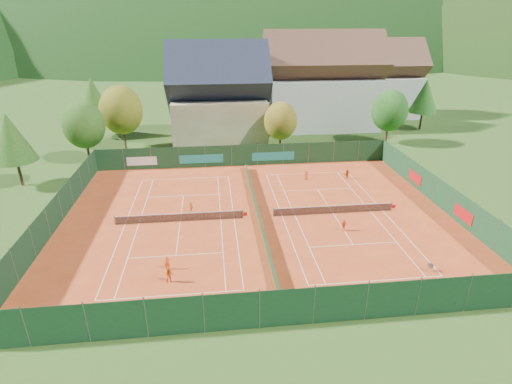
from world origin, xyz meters
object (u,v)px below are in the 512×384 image
object	(u,v)px
player_right_near	(344,225)
player_right_far_b	(347,174)
player_left_mid	(169,275)
player_right_far_a	(306,175)
player_left_near	(167,263)
player_left_far	(191,207)
hotel_block_a	(322,87)
hotel_block_b	(378,83)
ball_hopper	(430,266)
chalet	(219,100)

from	to	relation	value
player_right_near	player_right_far_b	xyz separation A→B (m)	(4.73, 13.31, -0.01)
player_left_mid	player_right_far_a	bearing A→B (deg)	48.63
player_left_near	player_left_far	xyz separation A→B (m)	(1.57, 10.40, -0.01)
hotel_block_a	player_right_far_b	bearing A→B (deg)	-97.28
hotel_block_b	player_right_far_a	world-z (taller)	hotel_block_b
player_right_near	player_left_mid	bearing A→B (deg)	-173.11
ball_hopper	player_left_far	size ratio (longest dim) A/B	0.68
chalet	player_left_mid	xyz separation A→B (m)	(-5.19, -40.27, -5.95)
player_left_far	player_right_far_b	bearing A→B (deg)	-146.16
player_left_mid	player_right_far_b	size ratio (longest dim) A/B	1.11
hotel_block_a	hotel_block_b	xyz separation A→B (m)	(14.00, 8.00, -0.76)
chalet	hotel_block_a	bearing A→B (deg)	17.53
hotel_block_b	player_left_mid	distance (m)	66.62
hotel_block_a	player_left_far	xyz separation A→B (m)	(-22.94, -34.03, -6.79)
player_left_mid	player_right_far_b	world-z (taller)	player_left_mid
chalet	hotel_block_a	size ratio (longest dim) A/B	0.75
chalet	player_right_far_b	xyz separation A→B (m)	(15.61, -20.50, -6.02)
hotel_block_a	player_right_far_a	distance (m)	28.40
ball_hopper	player_left_mid	xyz separation A→B (m)	(-20.96, 0.90, 0.12)
hotel_block_a	player_left_near	size ratio (longest dim) A/B	17.86
hotel_block_a	ball_hopper	xyz separation A→B (m)	(-3.23, -47.17, -6.83)
hotel_block_a	player_right_near	xyz separation A→B (m)	(-8.12, -39.81, -6.76)
player_left_far	player_right_far_a	distance (m)	16.29
ball_hopper	player_right_far_a	size ratio (longest dim) A/B	0.64
chalet	ball_hopper	world-z (taller)	chalet
chalet	hotel_block_b	bearing A→B (deg)	22.99
hotel_block_b	ball_hopper	bearing A→B (deg)	-107.34
chalet	player_right_far_a	xyz separation A→B (m)	(10.35, -20.20, -6.00)
hotel_block_a	player_left_mid	bearing A→B (deg)	-117.60
player_left_near	player_right_far_b	bearing A→B (deg)	32.96
ball_hopper	player_left_far	world-z (taller)	player_left_far
player_left_mid	player_left_far	world-z (taller)	player_left_mid
hotel_block_b	player_left_near	distance (m)	65.33
player_left_mid	player_left_far	distance (m)	12.31
player_right_far_a	ball_hopper	bearing A→B (deg)	86.75
hotel_block_b	player_right_near	distance (m)	53.02
ball_hopper	player_left_near	bearing A→B (deg)	172.65
chalet	player_left_mid	world-z (taller)	chalet
player_right_near	ball_hopper	bearing A→B (deg)	-71.41
hotel_block_a	ball_hopper	size ratio (longest dim) A/B	27.00
chalet	player_right_far_b	world-z (taller)	chalet
hotel_block_a	player_left_far	bearing A→B (deg)	-123.99
hotel_block_b	player_right_far_a	distance (m)	41.46
player_left_mid	hotel_block_a	bearing A→B (deg)	58.76
player_left_mid	player_right_far_b	xyz separation A→B (m)	(20.80, 19.77, -0.07)
player_left_far	player_right_near	xyz separation A→B (m)	(14.82, -5.78, 0.03)
hotel_block_b	player_left_mid	xyz separation A→B (m)	(-38.19, -54.27, -5.95)
chalet	player_right_far_a	bearing A→B (deg)	-62.88
chalet	player_left_far	xyz separation A→B (m)	(-3.94, -28.03, -6.03)
hotel_block_a	player_left_far	world-z (taller)	hotel_block_a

